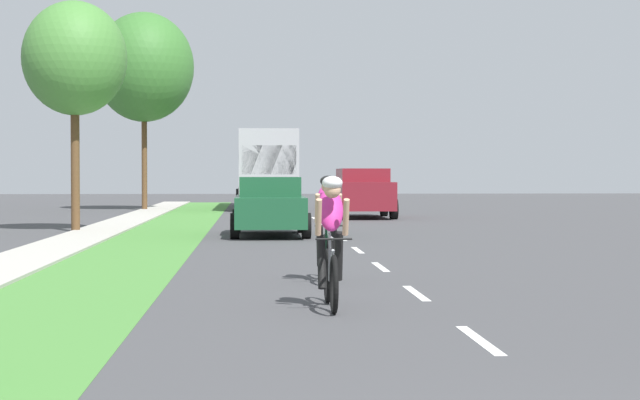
{
  "coord_description": "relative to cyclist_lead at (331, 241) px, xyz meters",
  "views": [
    {
      "loc": [
        -2.17,
        -4.06,
        1.61
      ],
      "look_at": [
        -0.5,
        22.65,
        0.94
      ],
      "focal_mm": 59.43,
      "sensor_mm": 36.0,
      "label": 1
    }
  ],
  "objects": [
    {
      "name": "lane_markings_center",
      "position": [
        1.26,
        15.55,
        -0.81
      ],
      "size": [
        0.12,
        53.8,
        0.01
      ],
      "color": "white",
      "rests_on": "ground_plane"
    },
    {
      "name": "street_tree_far",
      "position": [
        -5.69,
        34.22,
        5.44
      ],
      "size": [
        4.35,
        4.35,
        8.66
      ],
      "color": "brown",
      "rests_on": "ground_plane"
    },
    {
      "name": "suv_maroon",
      "position": [
        3.06,
        25.9,
        0.14
      ],
      "size": [
        2.15,
        4.7,
        1.79
      ],
      "color": "maroon",
      "rests_on": "ground_plane"
    },
    {
      "name": "sedan_dark_green",
      "position": [
        -0.5,
        14.9,
        -0.04
      ],
      "size": [
        1.98,
        4.3,
        1.52
      ],
      "color": "#194C2D",
      "rests_on": "ground_plane"
    },
    {
      "name": "street_tree_near",
      "position": [
        -5.83,
        17.06,
        3.95
      ],
      "size": [
        2.86,
        2.86,
        6.36
      ],
      "color": "brown",
      "rests_on": "ground_plane"
    },
    {
      "name": "cyclist_trailing",
      "position": [
        0.17,
        3.1,
        0.0
      ],
      "size": [
        0.42,
        1.72,
        1.58
      ],
      "color": "black",
      "rests_on": "ground_plane"
    },
    {
      "name": "cyclist_lead",
      "position": [
        0.0,
        0.0,
        0.0
      ],
      "size": [
        0.42,
        1.72,
        1.58
      ],
      "color": "black",
      "rests_on": "ground_plane"
    },
    {
      "name": "sidewalk_concrete",
      "position": [
        -5.16,
        11.55,
        -0.81
      ],
      "size": [
        1.45,
        70.0,
        0.1
      ],
      "primitive_type": "cube",
      "color": "#B2ADA3",
      "rests_on": "ground_plane"
    },
    {
      "name": "ground_plane",
      "position": [
        1.26,
        11.55,
        -0.81
      ],
      "size": [
        120.0,
        120.0,
        0.0
      ],
      "primitive_type": "plane",
      "color": "#424244"
    },
    {
      "name": "grass_verge",
      "position": [
        -3.3,
        11.55,
        -0.81
      ],
      "size": [
        2.27,
        70.0,
        0.01
      ],
      "primitive_type": "cube",
      "color": "#478438",
      "rests_on": "ground_plane"
    },
    {
      "name": "bus_silver",
      "position": [
        -0.28,
        36.95,
        1.17
      ],
      "size": [
        2.78,
        11.6,
        3.48
      ],
      "color": "#A5A8AD",
      "rests_on": "ground_plane"
    }
  ]
}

